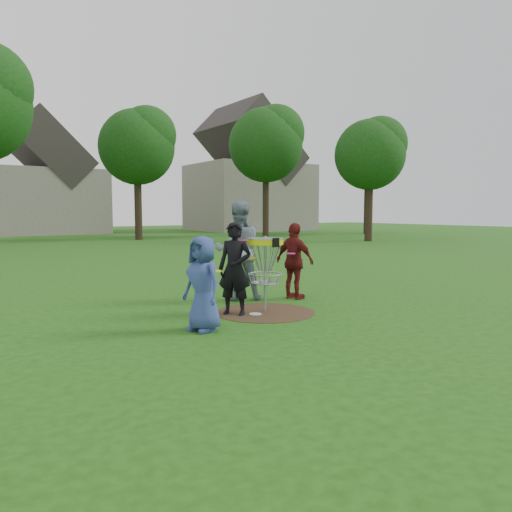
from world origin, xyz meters
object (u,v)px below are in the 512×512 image
player_blue (203,284)px  player_black (235,269)px  player_maroon (295,261)px  disc_golf_basket (265,256)px  player_grey (238,251)px

player_blue → player_black: size_ratio=0.89×
player_maroon → disc_golf_basket: size_ratio=1.15×
player_maroon → player_blue: bearing=102.5°
player_grey → disc_golf_basket: 1.44m
player_blue → disc_golf_basket: player_blue is taller
player_black → player_maroon: bearing=70.1°
disc_golf_basket → player_blue: bearing=-158.6°
player_blue → player_maroon: bearing=102.7°
player_blue → player_maroon: size_ratio=0.92×
player_blue → player_grey: (1.85, 2.02, 0.29)m
player_blue → player_maroon: (2.86, 1.43, 0.06)m
player_blue → disc_golf_basket: 1.71m
player_black → disc_golf_basket: (0.55, -0.14, 0.20)m
player_blue → player_grey: 2.76m
player_black → player_maroon: player_black is taller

